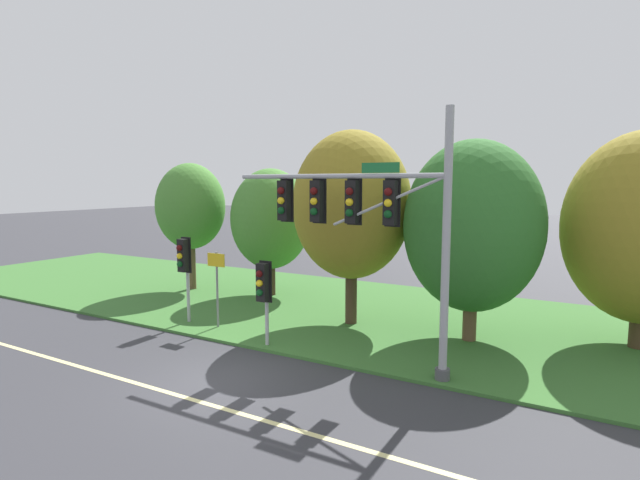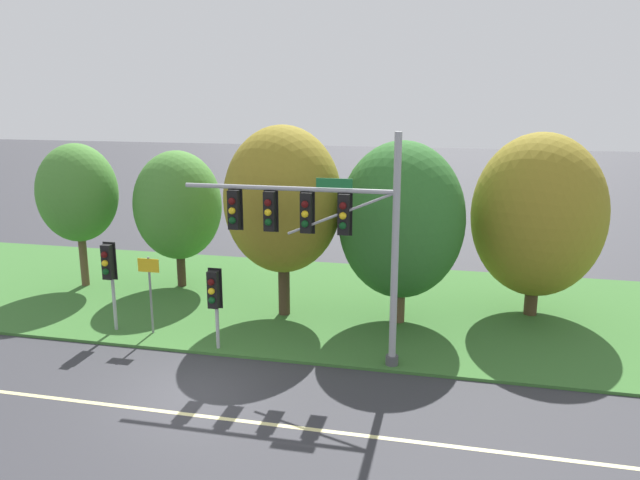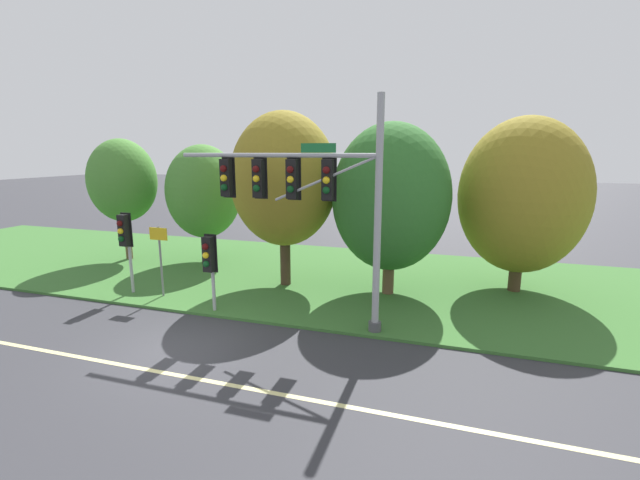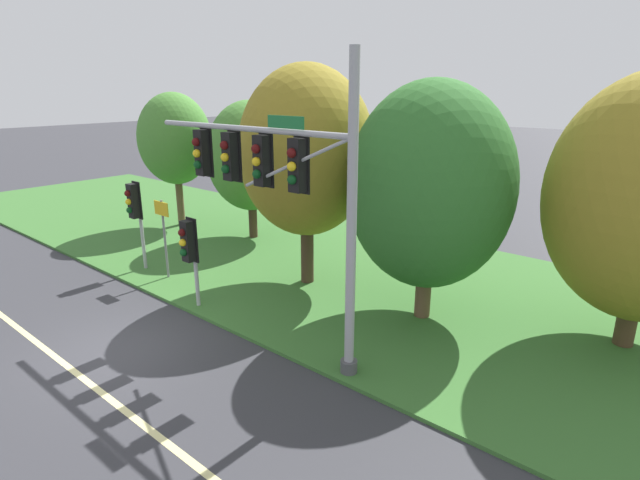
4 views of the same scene
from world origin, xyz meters
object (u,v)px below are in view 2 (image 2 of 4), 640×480
pedestrian_signal_further_along (214,293)px  traffic_signal_mast (323,227)px  route_sign_post (150,284)px  tree_behind_signpost (283,200)px  tree_nearest_road (78,193)px  tree_left_of_mast (178,206)px  pedestrian_signal_near_kerb (109,267)px  tree_mid_verge (401,220)px  tree_tall_centre (538,215)px

pedestrian_signal_further_along → traffic_signal_mast: bearing=2.6°
route_sign_post → tree_behind_signpost: 5.57m
tree_nearest_road → traffic_signal_mast: bearing=-23.7°
route_sign_post → tree_left_of_mast: bearing=104.4°
pedestrian_signal_near_kerb → pedestrian_signal_further_along: bearing=-10.1°
route_sign_post → tree_mid_verge: bearing=20.1°
pedestrian_signal_near_kerb → tree_left_of_mast: tree_left_of_mast is taller
pedestrian_signal_further_along → tree_mid_verge: tree_mid_verge is taller
pedestrian_signal_near_kerb → tree_nearest_road: 6.38m
tree_nearest_road → route_sign_post: bearing=-38.7°
route_sign_post → tree_mid_verge: (8.32, 3.04, 2.02)m
tree_left_of_mast → tree_tall_centre: tree_tall_centre is taller
tree_nearest_road → tree_mid_verge: tree_mid_verge is taller
tree_left_of_mast → tree_behind_signpost: (5.34, -2.40, 0.85)m
route_sign_post → tree_left_of_mast: 5.72m
traffic_signal_mast → pedestrian_signal_further_along: 4.25m
tree_mid_verge → tree_tall_centre: 5.18m
tree_left_of_mast → tree_tall_centre: size_ratio=0.85×
route_sign_post → tree_mid_verge: size_ratio=0.42×
route_sign_post → tree_nearest_road: size_ratio=0.45×
route_sign_post → tree_behind_signpost: bearing=35.8°
tree_behind_signpost → tree_mid_verge: tree_behind_signpost is taller
route_sign_post → tree_nearest_road: bearing=141.3°
tree_behind_signpost → tree_mid_verge: bearing=2.2°
traffic_signal_mast → tree_tall_centre: bearing=39.6°
pedestrian_signal_near_kerb → tree_mid_verge: (9.74, 3.21, 1.46)m
pedestrian_signal_further_along → route_sign_post: (-2.75, 0.92, -0.16)m
pedestrian_signal_further_along → route_sign_post: 2.90m
tree_behind_signpost → pedestrian_signal_near_kerb: bearing=-150.6°
pedestrian_signal_near_kerb → tree_nearest_road: (-4.09, 4.59, 1.72)m
pedestrian_signal_further_along → pedestrian_signal_near_kerb: bearing=169.9°
route_sign_post → tree_behind_signpost: size_ratio=0.39×
tree_mid_verge → tree_tall_centre: size_ratio=0.97×
route_sign_post → pedestrian_signal_near_kerb: bearing=-173.0°
tree_left_of_mast → tree_mid_verge: bearing=-13.0°
pedestrian_signal_near_kerb → pedestrian_signal_further_along: pedestrian_signal_near_kerb is taller
pedestrian_signal_further_along → tree_mid_verge: size_ratio=0.42×
traffic_signal_mast → route_sign_post: (-6.29, 0.76, -2.50)m
traffic_signal_mast → tree_tall_centre: traffic_signal_mast is taller
tree_behind_signpost → tree_tall_centre: bearing=12.6°
pedestrian_signal_further_along → route_sign_post: size_ratio=1.00×
pedestrian_signal_near_kerb → tree_left_of_mast: bearing=89.2°
traffic_signal_mast → tree_left_of_mast: bearing=141.7°
pedestrian_signal_further_along → tree_mid_verge: bearing=35.4°
route_sign_post → tree_left_of_mast: tree_left_of_mast is taller
route_sign_post → tree_tall_centre: bearing=20.5°
pedestrian_signal_further_along → tree_mid_verge: 7.08m
route_sign_post → tree_tall_centre: (13.15, 4.92, 2.04)m
traffic_signal_mast → route_sign_post: size_ratio=2.60×
pedestrian_signal_near_kerb → route_sign_post: 1.54m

